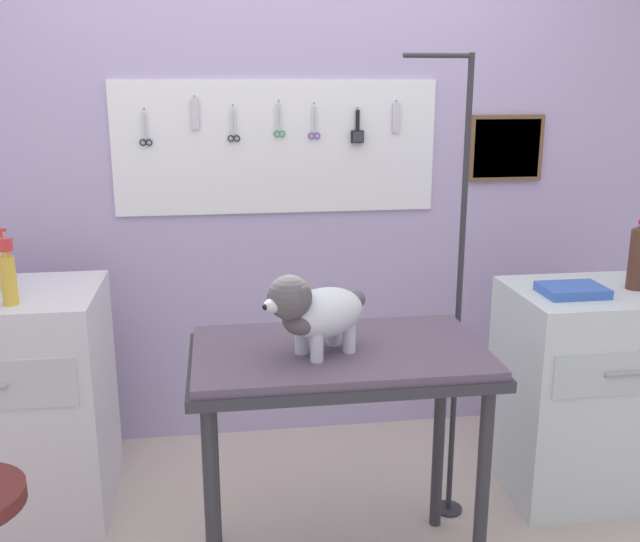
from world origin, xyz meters
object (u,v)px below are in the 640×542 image
object	(u,v)px
dog	(315,311)
counter_left	(1,405)
grooming_table	(339,375)
cabinet_right	(589,391)
grooming_arm	(456,315)
soda_bottle	(638,257)
detangler_spray	(3,264)

from	to	relation	value
dog	counter_left	world-z (taller)	dog
grooming_table	cabinet_right	distance (m)	1.23
grooming_arm	cabinet_right	xyz separation A→B (m)	(0.62, 0.10, -0.39)
cabinet_right	soda_bottle	distance (m)	0.58
grooming_table	counter_left	xyz separation A→B (m)	(-1.23, 0.57, -0.29)
counter_left	detangler_spray	world-z (taller)	detangler_spray
counter_left	soda_bottle	size ratio (longest dim) A/B	3.25
grooming_table	detangler_spray	bearing A→B (deg)	152.50
grooming_table	soda_bottle	world-z (taller)	soda_bottle
grooming_arm	dog	distance (m)	0.71
grooming_table	cabinet_right	bearing A→B (deg)	19.91
grooming_table	detangler_spray	xyz separation A→B (m)	(-1.18, 0.61, 0.26)
counter_left	cabinet_right	size ratio (longest dim) A/B	1.04
detangler_spray	grooming_arm	bearing A→B (deg)	-10.46
grooming_table	detangler_spray	size ratio (longest dim) A/B	4.12
grooming_arm	dog	size ratio (longest dim) A/B	4.83
detangler_spray	grooming_table	bearing A→B (deg)	-27.50
grooming_table	dog	bearing A→B (deg)	-146.83
grooming_arm	soda_bottle	size ratio (longest dim) A/B	6.32
counter_left	cabinet_right	xyz separation A→B (m)	(2.35, -0.16, -0.02)
grooming_table	dog	world-z (taller)	dog
grooming_table	detangler_spray	world-z (taller)	detangler_spray
grooming_arm	detangler_spray	size ratio (longest dim) A/B	7.55
dog	cabinet_right	world-z (taller)	dog
counter_left	soda_bottle	bearing A→B (deg)	-3.94
grooming_table	grooming_arm	bearing A→B (deg)	31.69
grooming_table	soda_bottle	size ratio (longest dim) A/B	3.45
grooming_arm	dog	bearing A→B (deg)	-148.08
grooming_table	cabinet_right	size ratio (longest dim) A/B	1.11
detangler_spray	soda_bottle	size ratio (longest dim) A/B	0.84
grooming_arm	soda_bottle	distance (m)	0.79
detangler_spray	counter_left	bearing A→B (deg)	-139.81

